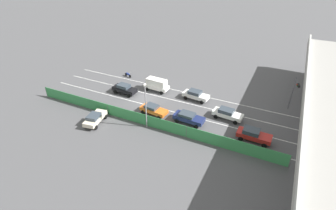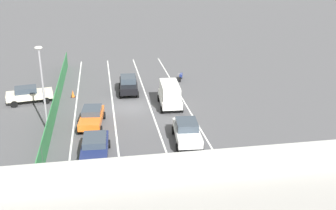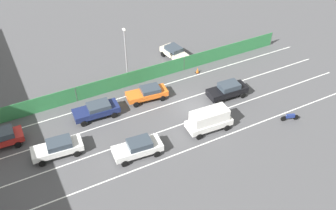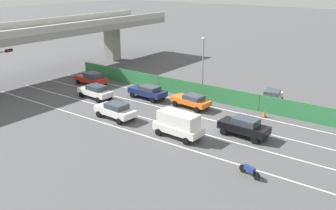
{
  "view_description": "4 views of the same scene",
  "coord_description": "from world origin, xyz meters",
  "views": [
    {
      "loc": [
        34.32,
        21.28,
        23.07
      ],
      "look_at": [
        1.54,
        5.36,
        0.91
      ],
      "focal_mm": 28.13,
      "sensor_mm": 36.0,
      "label": 1
    },
    {
      "loc": [
        2.59,
        35.69,
        13.82
      ],
      "look_at": [
        -2.95,
        3.35,
        1.27
      ],
      "focal_mm": 42.91,
      "sensor_mm": 36.0,
      "label": 2
    },
    {
      "loc": [
        -26.99,
        17.3,
        25.63
      ],
      "look_at": [
        0.77,
        2.79,
        0.82
      ],
      "focal_mm": 40.84,
      "sensor_mm": 36.0,
      "label": 3
    },
    {
      "loc": [
        -28.96,
        -16.87,
        13.6
      ],
      "look_at": [
        0.26,
        4.49,
        1.12
      ],
      "focal_mm": 39.94,
      "sensor_mm": 36.0,
      "label": 4
    }
  ],
  "objects": [
    {
      "name": "elevated_overpass",
      "position": [
        0.0,
        28.21,
        5.99
      ],
      "size": [
        52.03,
        8.32,
        7.61
      ],
      "color": "gray",
      "rests_on": "ground"
    },
    {
      "name": "car_sedan_red",
      "position": [
        3.48,
        19.29,
        0.94
      ],
      "size": [
        2.14,
        4.66,
        1.7
      ],
      "color": "red",
      "rests_on": "ground"
    },
    {
      "name": "car_sedan_navy",
      "position": [
        3.4,
        9.7,
        0.89
      ],
      "size": [
        2.25,
        4.78,
        1.56
      ],
      "color": "navy",
      "rests_on": "ground"
    },
    {
      "name": "car_sedan_black",
      "position": [
        -0.05,
        -4.16,
        0.96
      ],
      "size": [
        2.16,
        4.58,
        1.76
      ],
      "color": "black",
      "rests_on": "ground"
    },
    {
      "name": "traffic_cone",
      "position": [
        5.63,
        -3.77,
        0.34
      ],
      "size": [
        0.47,
        0.47,
        0.72
      ],
      "color": "orange",
      "rests_on": "ground"
    },
    {
      "name": "car_sedan_white",
      "position": [
        -0.19,
        14.69,
        0.91
      ],
      "size": [
        2.3,
        4.75,
        1.62
      ],
      "color": "white",
      "rests_on": "ground"
    },
    {
      "name": "street_lamp",
      "position": [
        7.22,
        4.62,
        4.35
      ],
      "size": [
        0.6,
        0.36,
        7.18
      ],
      "color": "gray",
      "rests_on": "ground"
    },
    {
      "name": "lane_line_mid_right",
      "position": [
        1.74,
        4.1,
        0.0
      ],
      "size": [
        0.14,
        44.21,
        0.01
      ],
      "primitive_type": "cube",
      "color": "silver",
      "rests_on": "ground"
    },
    {
      "name": "lane_line_right_edge",
      "position": [
        5.23,
        4.1,
        0.0
      ],
      "size": [
        0.14,
        44.21,
        0.01
      ],
      "primitive_type": "cube",
      "color": "silver",
      "rests_on": "ground"
    },
    {
      "name": "car_taxi_orange",
      "position": [
        3.66,
        3.8,
        0.85
      ],
      "size": [
        2.35,
        4.62,
        1.49
      ],
      "color": "orange",
      "rests_on": "ground"
    },
    {
      "name": "car_van_white",
      "position": [
        -3.62,
        0.52,
        1.29
      ],
      "size": [
        2.26,
        4.65,
        2.29
      ],
      "color": "silver",
      "rests_on": "ground"
    },
    {
      "name": "ground_plane",
      "position": [
        0.0,
        0.0,
        0.0
      ],
      "size": [
        300.0,
        300.0,
        0.0
      ],
      "primitive_type": "plane",
      "color": "#4C4C4F"
    },
    {
      "name": "traffic_light",
      "position": [
        -6.47,
        23.19,
        4.01
      ],
      "size": [
        2.81,
        0.77,
        5.75
      ],
      "color": "#47474C",
      "rests_on": "ground"
    },
    {
      "name": "car_hatchback_white",
      "position": [
        -3.61,
        8.18,
        0.92
      ],
      "size": [
        2.33,
        4.68,
        1.66
      ],
      "color": "silver",
      "rests_on": "ground"
    },
    {
      "name": "motorcycle",
      "position": [
        -6.34,
        -7.58,
        0.46
      ],
      "size": [
        0.83,
        1.88,
        0.93
      ],
      "color": "black",
      "rests_on": "ground"
    },
    {
      "name": "lane_line_left_edge",
      "position": [
        -5.23,
        4.1,
        0.0
      ],
      "size": [
        0.14,
        44.21,
        0.01
      ],
      "primitive_type": "cube",
      "color": "silver",
      "rests_on": "ground"
    },
    {
      "name": "lane_line_mid_left",
      "position": [
        -1.74,
        4.1,
        0.0
      ],
      "size": [
        0.14,
        44.21,
        0.01
      ],
      "primitive_type": "cube",
      "color": "silver",
      "rests_on": "ground"
    },
    {
      "name": "parked_sedan_cream",
      "position": [
        9.73,
        -2.87,
        0.9
      ],
      "size": [
        4.54,
        2.54,
        1.62
      ],
      "color": "beige",
      "rests_on": "ground"
    },
    {
      "name": "green_fence",
      "position": [
        6.9,
        4.1,
        0.93
      ],
      "size": [
        0.1,
        40.31,
        1.86
      ],
      "color": "#338447",
      "rests_on": "ground"
    }
  ]
}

